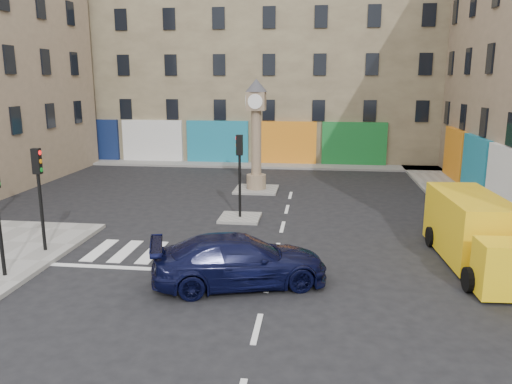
% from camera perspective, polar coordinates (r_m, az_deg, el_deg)
% --- Properties ---
extents(ground, '(120.00, 120.00, 0.00)m').
position_cam_1_polar(ground, '(14.90, 1.07, -11.77)').
color(ground, black).
rests_on(ground, ground).
extents(sidewalk_right, '(2.60, 30.00, 0.15)m').
position_cam_1_polar(sidewalk_right, '(25.34, 23.61, -2.28)').
color(sidewalk_right, gray).
rests_on(sidewalk_right, ground).
extents(sidewalk_far, '(32.00, 2.40, 0.15)m').
position_cam_1_polar(sidewalk_far, '(36.60, -1.50, 3.15)').
color(sidewalk_far, gray).
rests_on(sidewalk_far, ground).
extents(island_near, '(1.80, 1.80, 0.12)m').
position_cam_1_polar(island_near, '(22.59, -1.84, -2.97)').
color(island_near, gray).
rests_on(island_near, ground).
extents(island_far, '(2.40, 2.40, 0.12)m').
position_cam_1_polar(island_far, '(28.36, 0.03, 0.29)').
color(island_far, gray).
rests_on(island_far, ground).
extents(building_far, '(32.00, 10.00, 17.00)m').
position_cam_1_polar(building_far, '(41.89, -0.34, 15.93)').
color(building_far, gray).
rests_on(building_far, ground).
extents(traffic_light_left_far, '(0.28, 0.22, 3.70)m').
position_cam_1_polar(traffic_light_left_far, '(19.12, -23.57, 0.94)').
color(traffic_light_left_far, black).
rests_on(traffic_light_left_far, sidewalk_left).
extents(traffic_light_island, '(0.28, 0.22, 3.70)m').
position_cam_1_polar(traffic_light_island, '(22.04, -1.89, 3.37)').
color(traffic_light_island, black).
rests_on(traffic_light_island, island_near).
extents(clock_pillar, '(1.20, 1.20, 6.10)m').
position_cam_1_polar(clock_pillar, '(27.81, 0.03, 7.32)').
color(clock_pillar, '#92795F').
rests_on(clock_pillar, island_far).
extents(navy_sedan, '(5.76, 3.66, 1.55)m').
position_cam_1_polar(navy_sedan, '(15.38, -1.85, -7.82)').
color(navy_sedan, black).
rests_on(navy_sedan, ground).
extents(yellow_van, '(2.39, 6.31, 2.26)m').
position_cam_1_polar(yellow_van, '(18.50, 23.75, -4.22)').
color(yellow_van, yellow).
rests_on(yellow_van, ground).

